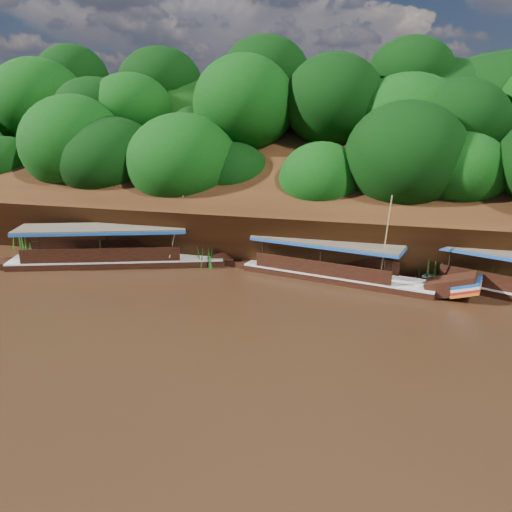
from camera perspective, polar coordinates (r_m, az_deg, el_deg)
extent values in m
plane|color=black|center=(23.77, 0.26, -8.57)|extent=(160.00, 160.00, 0.00)
cube|color=black|center=(37.82, 6.77, 6.21)|extent=(120.00, 16.12, 13.64)
cube|color=black|center=(48.21, 8.53, 4.04)|extent=(120.00, 24.00, 12.00)
ellipsoid|color=#0B3809|center=(55.79, -24.91, 13.71)|extent=(20.00, 10.00, 8.00)
ellipsoid|color=#0B3809|center=(38.25, -2.44, 6.41)|extent=(18.00, 8.00, 6.40)
ellipsoid|color=#0B3809|center=(44.21, 8.51, 14.99)|extent=(24.00, 11.00, 8.40)
cube|color=black|center=(31.20, 9.19, -2.66)|extent=(12.01, 4.54, 0.89)
cube|color=silver|center=(31.07, 9.23, -1.92)|extent=(12.02, 4.61, 0.10)
cube|color=black|center=(29.74, 21.48, -3.15)|extent=(3.08, 2.16, 1.66)
cube|color=#1A52AE|center=(29.59, 22.96, -2.80)|extent=(1.77, 1.95, 0.61)
cube|color=#B11D13|center=(29.70, 22.89, -3.41)|extent=(1.77, 1.95, 0.61)
cube|color=brown|center=(30.76, 8.08, 1.73)|extent=(9.57, 4.34, 0.12)
cube|color=#1A52AE|center=(30.79, 8.08, 1.51)|extent=(9.57, 4.34, 0.18)
cylinder|color=tan|center=(29.06, 14.61, 1.90)|extent=(0.42, 1.07, 5.13)
cube|color=black|center=(35.08, -15.41, -0.93)|extent=(14.05, 7.06, 0.96)
cube|color=silver|center=(34.96, -15.47, -0.21)|extent=(14.08, 7.13, 0.11)
cube|color=black|center=(34.23, -2.37, 0.54)|extent=(3.72, 2.80, 1.90)
cube|color=#1A52AE|center=(34.19, -0.90, 1.09)|extent=(2.25, 2.32, 0.71)
cube|color=#B11D13|center=(34.28, -0.89, 0.50)|extent=(2.25, 2.32, 0.71)
cube|color=brown|center=(34.63, -17.16, 3.12)|extent=(11.30, 6.34, 0.13)
cube|color=#1A52AE|center=(34.66, -17.14, 2.92)|extent=(11.30, 6.34, 0.19)
cylinder|color=tan|center=(33.44, -8.71, 5.10)|extent=(0.80, 2.42, 5.89)
cone|color=#1F6018|center=(41.47, -24.98, 2.02)|extent=(1.50, 1.50, 1.82)
cone|color=#1F6018|center=(37.32, -16.84, 1.65)|extent=(1.50, 1.50, 2.12)
cone|color=#1F6018|center=(33.28, -5.87, -0.04)|extent=(1.50, 1.50, 1.45)
cone|color=#1F6018|center=(32.02, 5.86, -0.67)|extent=(1.50, 1.50, 1.46)
cone|color=#1F6018|center=(31.73, 19.19, -1.03)|extent=(1.50, 1.50, 2.13)
cone|color=#1F6018|center=(32.29, 26.24, -2.06)|extent=(1.50, 1.50, 1.57)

